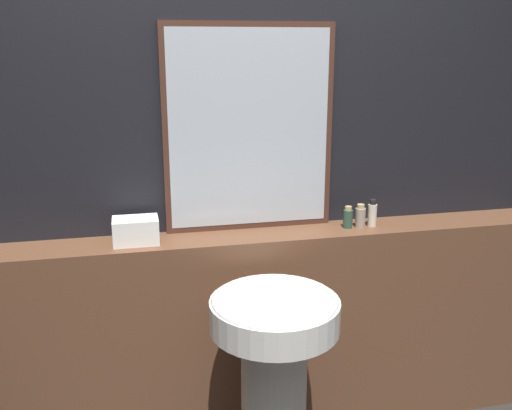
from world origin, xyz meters
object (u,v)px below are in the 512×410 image
object	(u,v)px
towel_stack	(136,231)
shampoo_bottle	(348,218)
conditioner_bottle	(360,216)
mirror	(249,129)
lotion_bottle	(372,214)
pedestal_sink	(274,375)

from	to	relation	value
towel_stack	shampoo_bottle	distance (m)	0.95
towel_stack	conditioner_bottle	bearing A→B (deg)	0.00
towel_stack	conditioner_bottle	distance (m)	1.01
mirror	conditioner_bottle	size ratio (longest dim) A/B	8.41
towel_stack	lotion_bottle	xyz separation A→B (m)	(1.07, 0.00, 0.00)
pedestal_sink	towel_stack	distance (m)	0.82
towel_stack	conditioner_bottle	world-z (taller)	same
mirror	towel_stack	distance (m)	0.65
mirror	conditioner_bottle	bearing A→B (deg)	-11.21
shampoo_bottle	lotion_bottle	bearing A→B (deg)	0.00
mirror	shampoo_bottle	size ratio (longest dim) A/B	8.90
towel_stack	pedestal_sink	bearing A→B (deg)	-41.83
mirror	conditioner_bottle	world-z (taller)	mirror
mirror	towel_stack	size ratio (longest dim) A/B	4.76
pedestal_sink	shampoo_bottle	distance (m)	0.79
pedestal_sink	mirror	xyz separation A→B (m)	(0.02, 0.54, 0.88)
shampoo_bottle	mirror	bearing A→B (deg)	167.30
shampoo_bottle	conditioner_bottle	bearing A→B (deg)	0.00
shampoo_bottle	lotion_bottle	xyz separation A→B (m)	(0.12, 0.00, 0.01)
shampoo_bottle	conditioner_bottle	world-z (taller)	conditioner_bottle
conditioner_bottle	lotion_bottle	distance (m)	0.06
lotion_bottle	conditioner_bottle	bearing A→B (deg)	180.00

